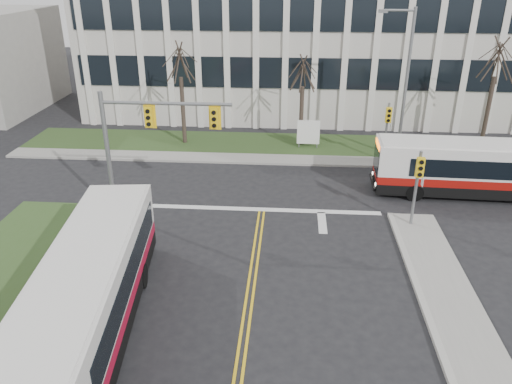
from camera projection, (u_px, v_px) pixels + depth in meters
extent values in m
plane|color=black|center=(248.00, 311.00, 18.02)|extent=(120.00, 120.00, 0.00)
cube|color=#9E9B93|center=(348.00, 161.00, 31.42)|extent=(44.00, 1.60, 0.14)
cube|color=#324B20|center=(344.00, 147.00, 33.96)|extent=(44.00, 5.00, 0.12)
cube|color=#B9B4AB|center=(337.00, 34.00, 42.35)|extent=(40.00, 16.00, 12.00)
cylinder|color=slate|center=(108.00, 156.00, 23.74)|extent=(0.22, 0.22, 6.20)
cylinder|color=slate|center=(166.00, 103.00, 22.45)|extent=(6.00, 0.16, 0.16)
cube|color=yellow|center=(149.00, 117.00, 22.62)|extent=(0.34, 0.24, 0.92)
cube|color=yellow|center=(214.00, 118.00, 22.42)|extent=(0.34, 0.24, 0.92)
cylinder|color=slate|center=(416.00, 190.00, 23.08)|extent=(0.14, 0.14, 3.80)
cube|color=yellow|center=(420.00, 167.00, 22.40)|extent=(0.34, 0.24, 0.92)
cylinder|color=slate|center=(386.00, 133.00, 30.78)|extent=(0.14, 0.14, 3.80)
cube|color=yellow|center=(389.00, 115.00, 30.10)|extent=(0.34, 0.24, 0.92)
cylinder|color=slate|center=(406.00, 87.00, 30.22)|extent=(0.20, 0.20, 9.20)
cylinder|color=slate|center=(399.00, 10.00, 28.44)|extent=(1.80, 0.14, 0.14)
cube|color=slate|center=(383.00, 11.00, 28.52)|extent=(0.50, 0.25, 0.18)
cylinder|color=slate|center=(299.00, 142.00, 33.54)|extent=(0.08, 0.08, 1.00)
cylinder|color=slate|center=(317.00, 142.00, 33.46)|extent=(0.08, 0.08, 1.00)
cube|color=white|center=(308.00, 132.00, 33.20)|extent=(1.50, 0.12, 1.60)
cylinder|color=#42352B|center=(183.00, 111.00, 33.77)|extent=(0.28, 0.28, 4.62)
cylinder|color=#42352B|center=(301.00, 117.00, 33.52)|extent=(0.28, 0.28, 4.09)
cylinder|color=#42352B|center=(487.00, 115.00, 32.35)|extent=(0.28, 0.28, 4.95)
cube|color=#A92A15|center=(62.00, 286.00, 18.66)|extent=(0.59, 0.55, 0.95)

